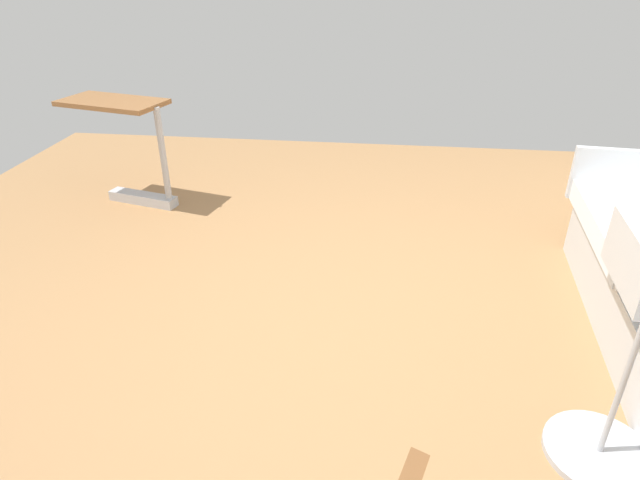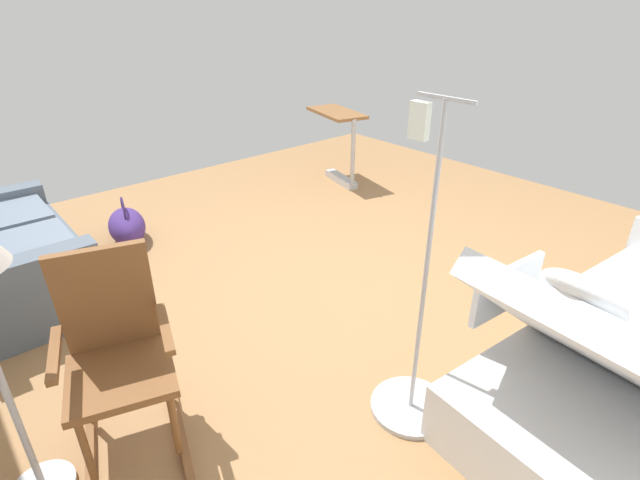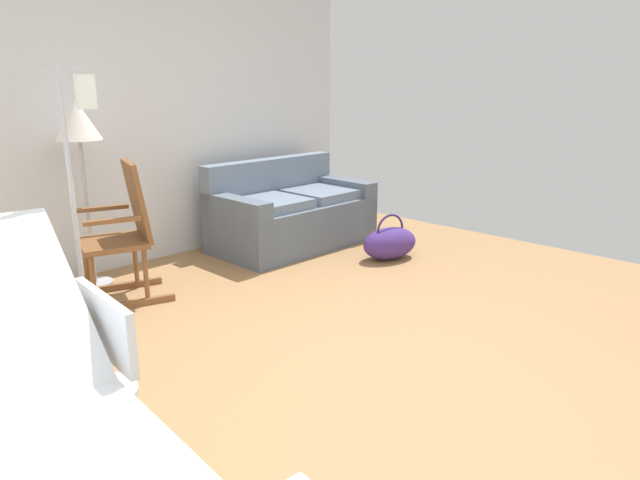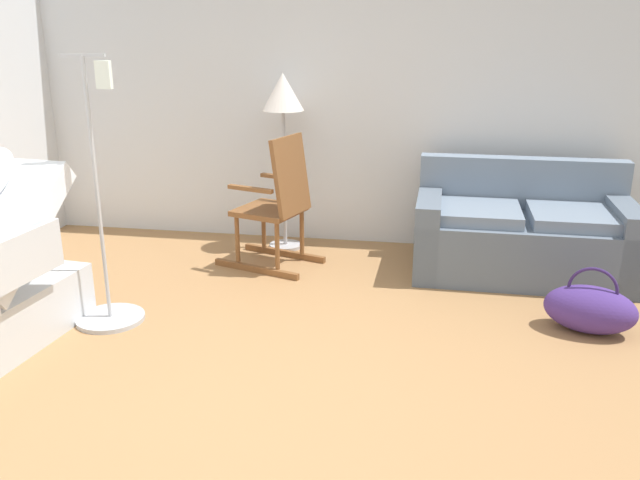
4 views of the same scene
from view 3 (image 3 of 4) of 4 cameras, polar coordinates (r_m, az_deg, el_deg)
The scene contains 8 objects.
ground_plane at distance 3.52m, azimuth 2.09°, elevation -12.03°, with size 6.62×6.62×0.00m, color #9E7247.
back_wall at distance 5.32m, azimuth -20.44°, elevation 11.62°, with size 5.46×0.10×2.70m, color silver.
hospital_bed at distance 2.39m, azimuth -28.77°, elevation -19.96°, with size 1.15×2.14×1.17m.
couch at distance 5.81m, azimuth -2.86°, elevation 2.41°, with size 1.61×0.87×0.85m.
rocking_chair at distance 4.58m, azimuth -18.86°, elevation 0.50°, with size 0.87×0.68×1.05m.
floor_lamp at distance 4.85m, azimuth -22.64°, elevation 9.67°, with size 0.34×0.34×1.48m.
duffel_bag at distance 5.44m, azimuth 6.89°, elevation -0.28°, with size 0.62×0.46×0.43m.
iv_pole at distance 3.29m, azimuth -21.51°, elevation -10.36°, with size 0.44×0.44×1.69m.
Camera 3 is at (-2.33, -2.07, 1.63)m, focal length 32.50 mm.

